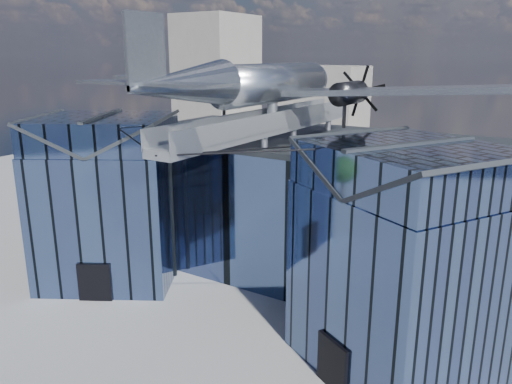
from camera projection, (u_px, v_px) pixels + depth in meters
The scene contains 4 objects.
ground_plane at pixel (240, 305), 32.50m from camera, with size 120.00×120.00×0.00m, color gray.
museum at pixel (284, 202), 35.78m from camera, with size 32.88×24.50×17.60m.
bg_towers at pixel (447, 97), 70.31m from camera, with size 77.00×24.50×26.00m.
tree_side_w at pixel (61, 166), 56.26m from camera, with size 3.96×3.96×5.41m.
Camera 1 is at (16.53, -24.30, 15.76)m, focal length 35.00 mm.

